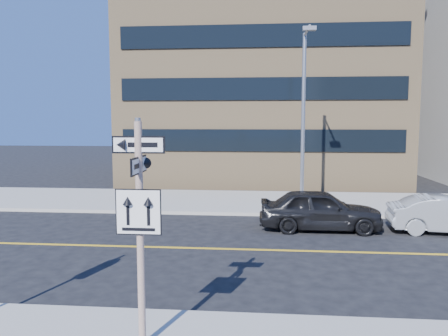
# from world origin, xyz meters

# --- Properties ---
(ground) EXTENTS (120.00, 120.00, 0.00)m
(ground) POSITION_xyz_m (0.00, 0.00, 0.00)
(ground) COLOR black
(ground) RESTS_ON ground
(sign_pole) EXTENTS (0.92, 0.92, 4.06)m
(sign_pole) POSITION_xyz_m (0.00, -2.51, 2.44)
(sign_pole) COLOR silver
(sign_pole) RESTS_ON near_sidewalk
(parked_car_a) EXTENTS (1.85, 4.59, 1.56)m
(parked_car_a) POSITION_xyz_m (4.32, 6.84, 0.78)
(parked_car_a) COLOR black
(parked_car_a) RESTS_ON ground
(parked_car_b) EXTENTS (1.81, 4.30, 1.38)m
(parked_car_b) POSITION_xyz_m (8.97, 6.73, 0.69)
(parked_car_b) COLOR #909499
(parked_car_b) RESTS_ON ground
(streetlight_a) EXTENTS (0.55, 2.25, 8.00)m
(streetlight_a) POSITION_xyz_m (4.00, 10.76, 4.76)
(streetlight_a) COLOR gray
(streetlight_a) RESTS_ON far_sidewalk
(building_brick) EXTENTS (18.00, 18.00, 18.00)m
(building_brick) POSITION_xyz_m (2.00, 25.00, 9.00)
(building_brick) COLOR #A2835A
(building_brick) RESTS_ON ground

